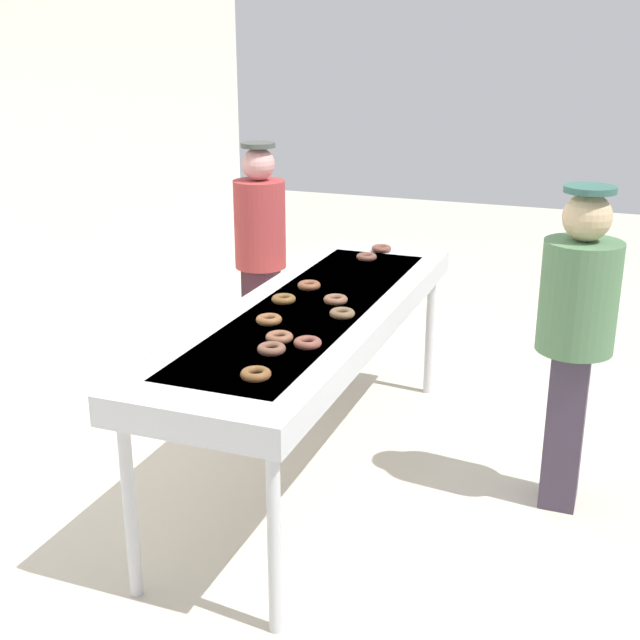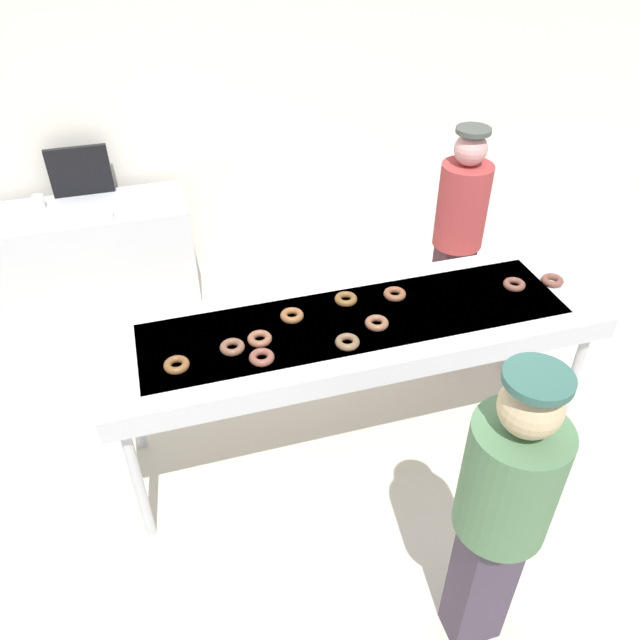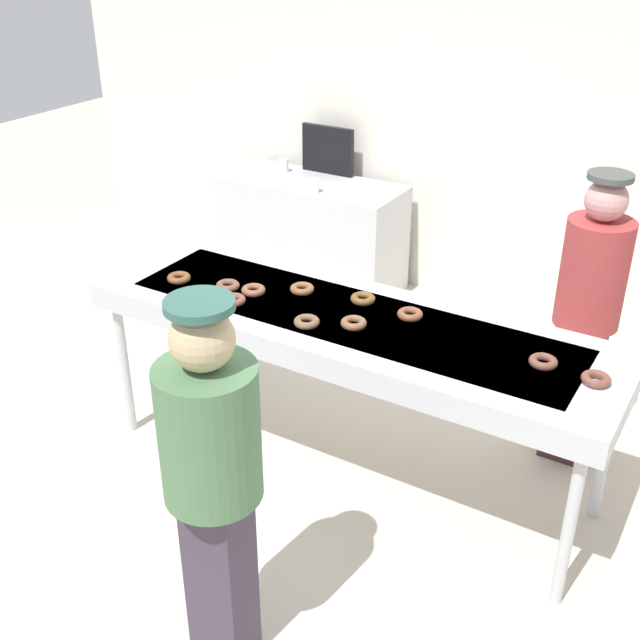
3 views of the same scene
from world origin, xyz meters
name	(u,v)px [view 2 (image 2 of 3)]	position (x,y,z in m)	size (l,w,h in m)	color
ground_plane	(351,439)	(0.00, 0.00, 0.00)	(16.00, 16.00, 0.00)	beige
back_wall	(257,71)	(0.00, 2.43, 1.61)	(8.00, 0.12, 3.23)	silver
fryer_conveyor	(356,329)	(0.00, 0.00, 0.89)	(2.75, 0.82, 0.97)	#B7BABF
chocolate_donut_0	(262,357)	(-0.57, -0.19, 0.98)	(0.13, 0.13, 0.04)	brown
chocolate_donut_1	(347,342)	(-0.12, -0.20, 0.98)	(0.13, 0.13, 0.04)	brown
chocolate_donut_2	(552,280)	(1.22, 0.00, 0.98)	(0.13, 0.13, 0.04)	brown
chocolate_donut_3	(292,316)	(-0.34, 0.10, 0.98)	(0.13, 0.13, 0.04)	brown
chocolate_donut_4	(514,285)	(0.98, 0.02, 0.98)	(0.13, 0.13, 0.04)	brown
chocolate_donut_5	(177,365)	(-0.98, -0.13, 0.98)	(0.13, 0.13, 0.04)	brown
chocolate_donut_6	(377,323)	(0.08, -0.09, 0.98)	(0.13, 0.13, 0.04)	brown
chocolate_donut_7	(395,294)	(0.28, 0.13, 0.98)	(0.13, 0.13, 0.04)	brown
chocolate_donut_8	(346,299)	(-0.01, 0.16, 0.98)	(0.13, 0.13, 0.04)	brown
chocolate_donut_9	(232,347)	(-0.70, -0.07, 0.98)	(0.13, 0.13, 0.04)	brown
chocolate_donut_10	(260,339)	(-0.55, -0.05, 0.98)	(0.13, 0.13, 0.04)	brown
worker_baker	(458,232)	(0.99, 0.76, 0.94)	(0.33, 0.33, 1.65)	#3F2029
customer_waiting	(503,504)	(0.16, -1.30, 0.96)	(0.37, 0.37, 1.64)	#3B3141
prep_counter	(98,258)	(-1.44, 1.98, 0.43)	(1.46, 0.60, 0.87)	#B7BABF
paper_cup_0	(39,202)	(-1.76, 2.08, 0.92)	(0.08, 0.08, 0.10)	white
paper_cup_1	(107,213)	(-1.28, 1.76, 0.92)	(0.08, 0.08, 0.10)	white
menu_display	(80,171)	(-1.44, 2.23, 1.05)	(0.45, 0.04, 0.38)	black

